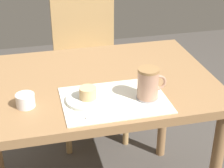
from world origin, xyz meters
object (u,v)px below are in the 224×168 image
at_px(dining_table, 92,98).
at_px(coffee_mug, 149,83).
at_px(wooden_chair, 87,58).
at_px(pastry, 88,93).
at_px(pastry_plate, 88,99).
at_px(sugar_bowl, 25,100).

distance_m(dining_table, coffee_mug, 0.32).
distance_m(wooden_chair, pastry, 0.92).
bearing_deg(coffee_mug, pastry, 171.32).
bearing_deg(dining_table, pastry, -104.25).
bearing_deg(pastry, pastry_plate, 0.00).
bearing_deg(pastry_plate, coffee_mug, -8.68).
height_order(wooden_chair, pastry_plate, wooden_chair).
height_order(wooden_chair, sugar_bowl, wooden_chair).
distance_m(coffee_mug, sugar_bowl, 0.46).
xyz_separation_m(wooden_chair, sugar_bowl, (-0.38, -0.85, 0.24)).
relative_size(pastry_plate, pastry, 2.60).
relative_size(dining_table, coffee_mug, 8.70).
bearing_deg(wooden_chair, pastry_plate, 79.54).
relative_size(wooden_chair, coffee_mug, 7.72).
bearing_deg(wooden_chair, sugar_bowl, 65.32).
bearing_deg(dining_table, pastry_plate, -104.25).
bearing_deg(sugar_bowl, coffee_mug, -6.90).
relative_size(pastry, coffee_mug, 0.54).
xyz_separation_m(pastry_plate, pastry, (0.00, 0.00, 0.03)).
distance_m(dining_table, wooden_chair, 0.72).
bearing_deg(coffee_mug, wooden_chair, 94.73).
distance_m(dining_table, sugar_bowl, 0.33).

